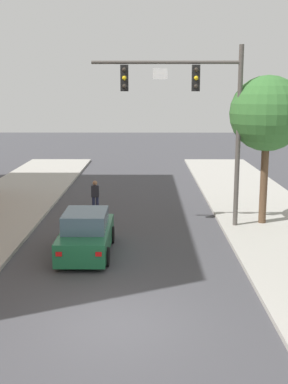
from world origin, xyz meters
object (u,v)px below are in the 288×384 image
at_px(traffic_signal_mast, 198,103).
at_px(street_tree_second, 267,114).
at_px(pedestrian_crossing_road, 95,196).
at_px(car_lead_green, 86,234).

height_order(traffic_signal_mast, street_tree_second, traffic_signal_mast).
bearing_deg(street_tree_second, pedestrian_crossing_road, 164.86).
xyz_separation_m(traffic_signal_mast, car_lead_green, (-4.28, -3.42, -4.60)).
bearing_deg(traffic_signal_mast, pedestrian_crossing_road, 151.72).
height_order(car_lead_green, street_tree_second, street_tree_second).
xyz_separation_m(car_lead_green, street_tree_second, (7.25, 3.84, 4.13)).
bearing_deg(car_lead_green, pedestrian_crossing_road, 92.76).
distance_m(traffic_signal_mast, street_tree_second, 3.04).
relative_size(car_lead_green, street_tree_second, 0.67).
distance_m(traffic_signal_mast, car_lead_green, 7.15).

